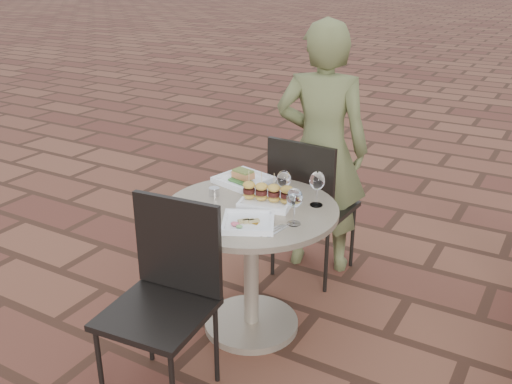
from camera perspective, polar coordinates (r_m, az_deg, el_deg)
The scene contains 13 objects.
ground at distance 3.27m, azimuth -3.91°, elevation -13.48°, with size 60.00×60.00×0.00m, color brown.
cafe_table at distance 3.02m, azimuth -0.49°, elevation -5.78°, with size 0.90×0.90×0.73m.
chair_far at distance 3.50m, azimuth 5.23°, elevation -0.60°, with size 0.46×0.46×0.93m.
chair_near at distance 2.63m, azimuth -8.89°, elevation -9.10°, with size 0.48×0.48×0.93m.
diner at distance 3.59m, azimuth 6.58°, elevation 4.21°, with size 0.58×0.38×1.60m, color brown.
plate_salmon at distance 3.23m, azimuth -1.31°, elevation 1.33°, with size 0.32×0.32×0.07m.
plate_sliders at distance 2.95m, azimuth 1.17°, elevation -0.38°, with size 0.31×0.31×0.17m.
plate_tuna at distance 2.72m, azimuth -0.78°, elevation -3.02°, with size 0.33×0.33×0.03m.
wine_glass_right at distance 2.69m, azimuth 3.87°, elevation -0.69°, with size 0.08×0.08×0.18m.
wine_glass_mid at distance 2.93m, azimuth 2.81°, elevation 1.23°, with size 0.07×0.07×0.18m.
wine_glass_far at distance 2.90m, azimuth 6.14°, elevation 1.04°, with size 0.08×0.08×0.19m.
steel_ramekin at distance 3.06m, azimuth -4.20°, elevation 0.05°, with size 0.06×0.06×0.04m, color silver.
cutlery_set at distance 2.67m, azimuth 1.80°, elevation -3.86°, with size 0.08×0.18×0.00m, color silver, non-canonical shape.
Camera 1 is at (1.52, -2.17, 1.92)m, focal length 40.00 mm.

